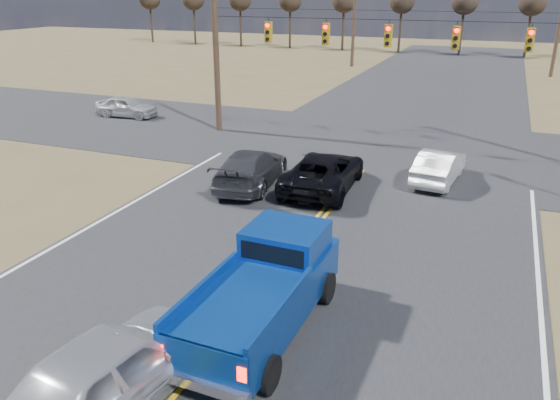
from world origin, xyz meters
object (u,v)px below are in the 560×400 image
at_px(dgrey_car_queue, 251,168).
at_px(cross_car_west, 127,107).
at_px(black_suv, 323,172).
at_px(pickup_truck, 265,289).
at_px(white_car_queue, 439,166).
at_px(silver_suv, 111,370).

distance_m(dgrey_car_queue, cross_car_west, 14.68).
bearing_deg(black_suv, pickup_truck, 97.34).
height_order(black_suv, cross_car_west, black_suv).
bearing_deg(cross_car_west, pickup_truck, -139.61).
bearing_deg(white_car_queue, black_suv, 38.53).
xyz_separation_m(pickup_truck, white_car_queue, (2.45, 11.98, -0.33)).
bearing_deg(cross_car_west, white_car_queue, -108.68).
bearing_deg(pickup_truck, silver_suv, -114.06).
bearing_deg(white_car_queue, silver_suv, 81.17).
distance_m(pickup_truck, silver_suv, 3.79).
bearing_deg(dgrey_car_queue, cross_car_west, -41.14).
xyz_separation_m(dgrey_car_queue, cross_car_west, (-12.13, 8.27, -0.07)).
distance_m(black_suv, cross_car_west, 16.79).
bearing_deg(cross_car_west, black_suv, -120.89).
relative_size(dgrey_car_queue, cross_car_west, 1.31).
xyz_separation_m(black_suv, dgrey_car_queue, (-2.82, -0.62, -0.01)).
distance_m(silver_suv, black_suv, 12.81).
distance_m(silver_suv, white_car_queue, 15.93).
distance_m(pickup_truck, cross_car_west, 23.75).
relative_size(pickup_truck, silver_suv, 1.15).
bearing_deg(silver_suv, white_car_queue, -97.29).
xyz_separation_m(pickup_truck, cross_car_west, (-16.55, 17.03, -0.35)).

